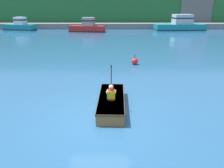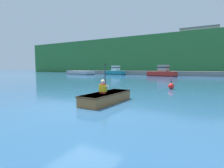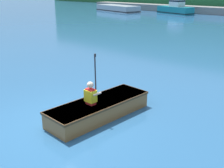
{
  "view_description": "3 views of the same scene",
  "coord_description": "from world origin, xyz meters",
  "px_view_note": "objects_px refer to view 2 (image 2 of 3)",
  "views": [
    {
      "loc": [
        0.52,
        -6.75,
        3.75
      ],
      "look_at": [
        0.49,
        1.48,
        0.8
      ],
      "focal_mm": 35.0,
      "sensor_mm": 36.0,
      "label": 1
    },
    {
      "loc": [
        4.49,
        -5.67,
        1.54
      ],
      "look_at": [
        0.49,
        1.48,
        0.8
      ],
      "focal_mm": 28.0,
      "sensor_mm": 36.0,
      "label": 2
    },
    {
      "loc": [
        5.44,
        -3.79,
        3.29
      ],
      "look_at": [
        0.49,
        1.48,
        0.8
      ],
      "focal_mm": 45.0,
      "sensor_mm": 36.0,
      "label": 3
    }
  ],
  "objects_px": {
    "moored_boat_dock_west_end": "(162,73)",
    "person_paddler": "(103,87)",
    "moored_boat_dock_east_inner": "(81,73)",
    "rowboat_foreground": "(107,97)",
    "moored_boat_dock_center_near": "(115,72)",
    "channel_buoy": "(171,86)"
  },
  "relations": [
    {
      "from": "moored_boat_dock_east_inner",
      "to": "channel_buoy",
      "type": "height_order",
      "value": "moored_boat_dock_east_inner"
    },
    {
      "from": "moored_boat_dock_west_end",
      "to": "moored_boat_dock_center_near",
      "type": "height_order",
      "value": "moored_boat_dock_west_end"
    },
    {
      "from": "moored_boat_dock_east_inner",
      "to": "rowboat_foreground",
      "type": "relative_size",
      "value": 2.5
    },
    {
      "from": "moored_boat_dock_west_end",
      "to": "person_paddler",
      "type": "bearing_deg",
      "value": -82.06
    },
    {
      "from": "rowboat_foreground",
      "to": "channel_buoy",
      "type": "height_order",
      "value": "channel_buoy"
    },
    {
      "from": "moored_boat_dock_west_end",
      "to": "moored_boat_dock_east_inner",
      "type": "height_order",
      "value": "moored_boat_dock_west_end"
    },
    {
      "from": "moored_boat_dock_center_near",
      "to": "rowboat_foreground",
      "type": "xyz_separation_m",
      "value": [
        14.81,
        -28.34,
        -0.45
      ]
    },
    {
      "from": "moored_boat_dock_center_near",
      "to": "moored_boat_dock_east_inner",
      "type": "relative_size",
      "value": 0.7
    },
    {
      "from": "moored_boat_dock_center_near",
      "to": "person_paddler",
      "type": "xyz_separation_m",
      "value": [
        14.8,
        -28.66,
        0.02
      ]
    },
    {
      "from": "moored_boat_dock_west_end",
      "to": "moored_boat_dock_east_inner",
      "type": "bearing_deg",
      "value": 179.87
    },
    {
      "from": "person_paddler",
      "to": "moored_boat_dock_east_inner",
      "type": "bearing_deg",
      "value": 131.0
    },
    {
      "from": "moored_boat_dock_west_end",
      "to": "rowboat_foreground",
      "type": "bearing_deg",
      "value": -81.94
    },
    {
      "from": "person_paddler",
      "to": "channel_buoy",
      "type": "height_order",
      "value": "person_paddler"
    },
    {
      "from": "moored_boat_dock_east_inner",
      "to": "rowboat_foreground",
      "type": "xyz_separation_m",
      "value": [
        23.01,
        -26.14,
        -0.15
      ]
    },
    {
      "from": "moored_boat_dock_center_near",
      "to": "rowboat_foreground",
      "type": "relative_size",
      "value": 1.76
    },
    {
      "from": "moored_boat_dock_east_inner",
      "to": "person_paddler",
      "type": "relative_size",
      "value": 5.92
    },
    {
      "from": "moored_boat_dock_center_near",
      "to": "channel_buoy",
      "type": "bearing_deg",
      "value": -52.96
    },
    {
      "from": "channel_buoy",
      "to": "person_paddler",
      "type": "bearing_deg",
      "value": -102.69
    },
    {
      "from": "moored_boat_dock_center_near",
      "to": "moored_boat_dock_east_inner",
      "type": "distance_m",
      "value": 8.49
    },
    {
      "from": "moored_boat_dock_east_inner",
      "to": "moored_boat_dock_center_near",
      "type": "bearing_deg",
      "value": 14.99
    },
    {
      "from": "moored_boat_dock_east_inner",
      "to": "channel_buoy",
      "type": "xyz_separation_m",
      "value": [
        24.57,
        -19.5,
        -0.19
      ]
    },
    {
      "from": "rowboat_foreground",
      "to": "moored_boat_dock_east_inner",
      "type": "bearing_deg",
      "value": 131.36
    }
  ]
}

